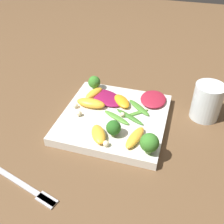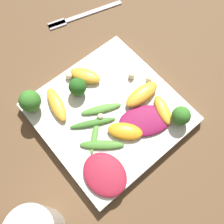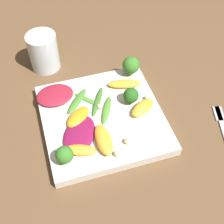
{
  "view_description": "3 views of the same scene",
  "coord_description": "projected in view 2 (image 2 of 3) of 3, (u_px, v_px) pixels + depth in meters",
  "views": [
    {
      "loc": [
        0.5,
        0.15,
        0.44
      ],
      "look_at": [
        0.01,
        -0.0,
        0.04
      ],
      "focal_mm": 42.0,
      "sensor_mm": 36.0,
      "label": 1
    },
    {
      "loc": [
        -0.16,
        0.13,
        0.49
      ],
      "look_at": [
        -0.01,
        -0.0,
        0.03
      ],
      "focal_mm": 42.0,
      "sensor_mm": 36.0,
      "label": 2
    },
    {
      "loc": [
        -0.11,
        -0.42,
        0.56
      ],
      "look_at": [
        0.02,
        -0.01,
        0.05
      ],
      "focal_mm": 50.0,
      "sensor_mm": 36.0,
      "label": 3
    }
  ],
  "objects": [
    {
      "name": "broccoli_floret_2",
      "position": [
        30.0,
        101.0,
        0.49
      ],
      "size": [
        0.04,
        0.04,
        0.05
      ],
      "color": "#84AD5B",
      "rests_on": "plate"
    },
    {
      "name": "orange_segment_3",
      "position": [
        57.0,
        104.0,
        0.51
      ],
      "size": [
        0.08,
        0.04,
        0.02
      ],
      "color": "#FCAD33",
      "rests_on": "plate"
    },
    {
      "name": "orange_segment_1",
      "position": [
        85.0,
        76.0,
        0.53
      ],
      "size": [
        0.07,
        0.06,
        0.02
      ],
      "color": "#FCAD33",
      "rests_on": "plate"
    },
    {
      "name": "orange_segment_0",
      "position": [
        142.0,
        94.0,
        0.51
      ],
      "size": [
        0.03,
        0.08,
        0.02
      ],
      "color": "#FCAD33",
      "rests_on": "plate"
    },
    {
      "name": "plate",
      "position": [
        109.0,
        113.0,
        0.52
      ],
      "size": [
        0.26,
        0.26,
        0.02
      ],
      "color": "silver",
      "rests_on": "ground_plane"
    },
    {
      "name": "arugula_sprig_0",
      "position": [
        102.0,
        145.0,
        0.48
      ],
      "size": [
        0.07,
        0.07,
        0.01
      ],
      "color": "#47842D",
      "rests_on": "plate"
    },
    {
      "name": "ground_plane",
      "position": [
        109.0,
        116.0,
        0.53
      ],
      "size": [
        2.4,
        2.4,
        0.0
      ],
      "primitive_type": "plane",
      "color": "brown"
    },
    {
      "name": "arugula_sprig_1",
      "position": [
        101.0,
        109.0,
        0.51
      ],
      "size": [
        0.05,
        0.08,
        0.01
      ],
      "color": "#518E33",
      "rests_on": "plate"
    },
    {
      "name": "arugula_sprig_3",
      "position": [
        95.0,
        135.0,
        0.49
      ],
      "size": [
        0.06,
        0.06,
        0.0
      ],
      "color": "#518E33",
      "rests_on": "plate"
    },
    {
      "name": "macadamia_nut_0",
      "position": [
        131.0,
        76.0,
        0.54
      ],
      "size": [
        0.01,
        0.01,
        0.01
      ],
      "color": "beige",
      "rests_on": "plate"
    },
    {
      "name": "radicchio_leaf_1",
      "position": [
        105.0,
        174.0,
        0.46
      ],
      "size": [
        0.09,
        0.07,
        0.01
      ],
      "color": "maroon",
      "rests_on": "plate"
    },
    {
      "name": "broccoli_floret_0",
      "position": [
        181.0,
        116.0,
        0.48
      ],
      "size": [
        0.04,
        0.04,
        0.04
      ],
      "color": "#7A9E51",
      "rests_on": "plate"
    },
    {
      "name": "orange_segment_2",
      "position": [
        125.0,
        131.0,
        0.49
      ],
      "size": [
        0.07,
        0.07,
        0.02
      ],
      "color": "orange",
      "rests_on": "plate"
    },
    {
      "name": "arugula_sprig_2",
      "position": [
        91.0,
        121.0,
        0.5
      ],
      "size": [
        0.05,
        0.08,
        0.01
      ],
      "color": "#3D7528",
      "rests_on": "plate"
    },
    {
      "name": "macadamia_nut_1",
      "position": [
        100.0,
        116.0,
        0.5
      ],
      "size": [
        0.01,
        0.01,
        0.01
      ],
      "color": "beige",
      "rests_on": "plate"
    },
    {
      "name": "macadamia_nut_2",
      "position": [
        150.0,
        80.0,
        0.53
      ],
      "size": [
        0.01,
        0.01,
        0.01
      ],
      "color": "beige",
      "rests_on": "plate"
    },
    {
      "name": "radicchio_leaf_0",
      "position": [
        145.0,
        120.0,
        0.5
      ],
      "size": [
        0.1,
        0.12,
        0.01
      ],
      "color": "maroon",
      "rests_on": "plate"
    },
    {
      "name": "orange_segment_4",
      "position": [
        163.0,
        110.0,
        0.5
      ],
      "size": [
        0.07,
        0.05,
        0.02
      ],
      "color": "#FCAD33",
      "rests_on": "plate"
    },
    {
      "name": "fork",
      "position": [
        77.0,
        17.0,
        0.63
      ],
      "size": [
        0.07,
        0.19,
        0.01
      ],
      "color": "#B2B2B7",
      "rests_on": "ground_plane"
    },
    {
      "name": "broccoli_floret_1",
      "position": [
        77.0,
        87.0,
        0.51
      ],
      "size": [
        0.03,
        0.03,
        0.04
      ],
      "color": "#84AD5B",
      "rests_on": "plate"
    },
    {
      "name": "macadamia_nut_3",
      "position": [
        69.0,
        76.0,
        0.54
      ],
      "size": [
        0.01,
        0.01,
        0.01
      ],
      "color": "beige",
      "rests_on": "plate"
    }
  ]
}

